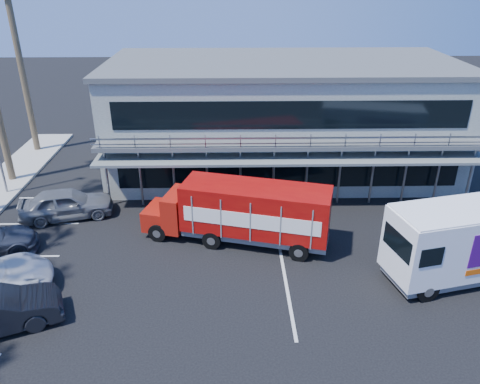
{
  "coord_description": "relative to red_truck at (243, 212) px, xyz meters",
  "views": [
    {
      "loc": [
        -0.37,
        -15.2,
        12.6
      ],
      "look_at": [
        0.05,
        6.2,
        2.3
      ],
      "focal_mm": 35.0,
      "sensor_mm": 36.0,
      "label": 1
    }
  ],
  "objects": [
    {
      "name": "red_truck",
      "position": [
        0.0,
        0.0,
        0.0
      ],
      "size": [
        9.57,
        4.52,
        3.14
      ],
      "rotation": [
        0.0,
        0.0,
        -0.27
      ],
      "color": "#A1160D",
      "rests_on": "ground"
    },
    {
      "name": "parked_car_e",
      "position": [
        -9.67,
        2.77,
        -0.88
      ],
      "size": [
        5.32,
        3.23,
        1.69
      ],
      "primitive_type": "imported",
      "rotation": [
        0.0,
        0.0,
        1.84
      ],
      "color": "slate",
      "rests_on": "ground"
    },
    {
      "name": "ground",
      "position": [
        -0.17,
        -5.17,
        -1.72
      ],
      "size": [
        120.0,
        120.0,
        0.0
      ],
      "primitive_type": "plane",
      "color": "black",
      "rests_on": "ground"
    },
    {
      "name": "white_van",
      "position": [
        9.83,
        -3.17,
        0.16
      ],
      "size": [
        7.63,
        4.07,
        3.54
      ],
      "rotation": [
        0.0,
        0.0,
        0.23
      ],
      "color": "white",
      "rests_on": "ground"
    },
    {
      "name": "building",
      "position": [
        2.83,
        9.77,
        1.93
      ],
      "size": [
        22.4,
        12.0,
        7.3
      ],
      "color": "gray",
      "rests_on": "ground"
    }
  ]
}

